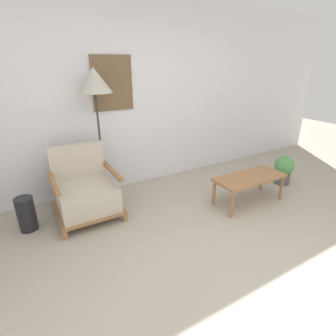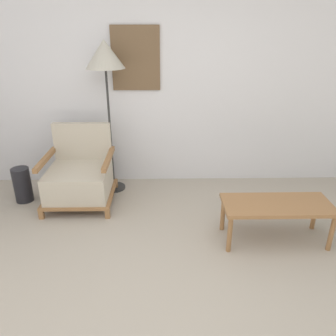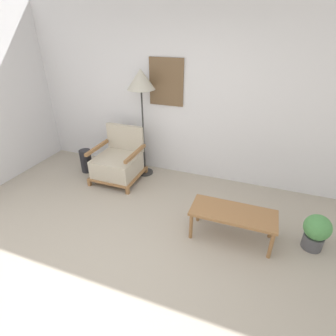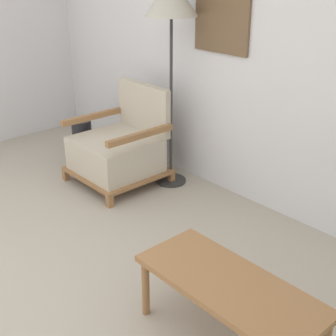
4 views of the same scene
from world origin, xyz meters
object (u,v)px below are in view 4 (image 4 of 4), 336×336
Objects in this scene: floor_lamp at (171,5)px; armchair at (120,149)px; vase at (82,140)px; coffee_table at (229,290)px.

armchair is at bearing -135.17° from floor_lamp.
vase is at bearing 177.68° from armchair.
floor_lamp is 4.31× the size of vase.
coffee_table is 2.81m from vase.
floor_lamp reaches higher than coffee_table.
floor_lamp is at bearing 16.52° from vase.
armchair is 0.49× the size of floor_lamp.
armchair is 2.15m from coffee_table.
coffee_table is (2.00, -0.79, 0.03)m from armchair.
vase is at bearing -163.48° from floor_lamp.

